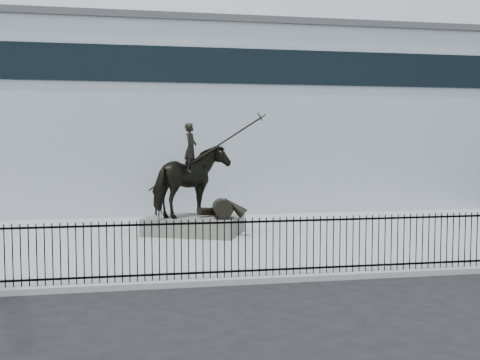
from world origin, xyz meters
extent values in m
plane|color=black|center=(0.00, 0.00, 0.00)|extent=(120.00, 120.00, 0.00)
cube|color=#999996|center=(0.00, 7.00, 0.07)|extent=(30.00, 12.00, 0.15)
cube|color=silver|center=(0.00, 20.00, 4.50)|extent=(44.00, 14.00, 9.00)
cube|color=black|center=(0.00, 1.25, 0.30)|extent=(22.00, 0.05, 0.05)
cube|color=black|center=(0.00, 1.25, 1.55)|extent=(22.00, 0.05, 0.05)
cube|color=black|center=(0.00, 1.25, 0.90)|extent=(22.00, 0.03, 1.50)
cube|color=#5E5B56|center=(-0.63, 8.09, 0.46)|extent=(4.00, 3.47, 0.63)
imported|color=black|center=(-0.63, 8.09, 2.12)|extent=(3.15, 3.35, 2.68)
imported|color=black|center=(-0.72, 8.14, 3.34)|extent=(0.66, 0.78, 1.81)
cylinder|color=black|center=(-0.29, 7.95, 3.07)|extent=(3.96, 1.80, 2.72)
camera|label=1|loc=(-2.74, -12.52, 3.60)|focal=42.00mm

